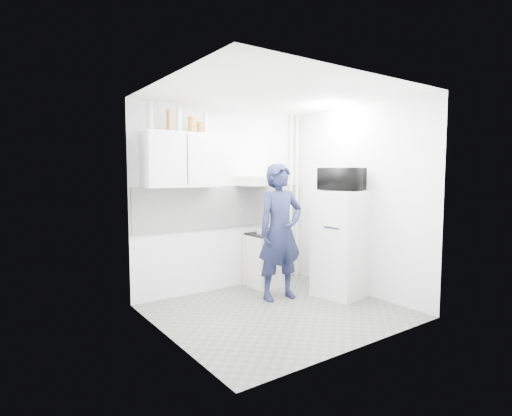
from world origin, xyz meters
TOP-DOWN VIEW (x-y plane):
  - floor at (0.00, 0.00)m, footprint 2.80×2.80m
  - ceiling at (0.00, 0.00)m, footprint 2.80×2.80m
  - wall_back at (0.00, 1.25)m, footprint 2.80×0.00m
  - wall_left at (-1.40, 0.00)m, footprint 0.00×2.60m
  - wall_right at (1.40, 0.00)m, footprint 0.00×2.60m
  - person at (0.34, 0.39)m, footprint 0.70×0.50m
  - stove at (0.54, 1.00)m, footprint 0.48×0.48m
  - fridge at (1.10, 0.02)m, footprint 0.69×0.69m
  - stove_top at (0.54, 1.00)m, footprint 0.46×0.46m
  - saucepan at (0.47, 0.98)m, footprint 0.17×0.17m
  - microwave at (1.10, 0.02)m, footprint 0.64×0.53m
  - bottle_a at (-1.16, 1.07)m, footprint 0.08×0.08m
  - bottle_c at (-0.91, 1.07)m, footprint 0.07×0.07m
  - bottle_d at (-0.78, 1.07)m, footprint 0.07×0.07m
  - canister_a at (-0.61, 1.07)m, footprint 0.09×0.09m
  - canister_b at (-0.48, 1.07)m, footprint 0.08×0.08m
  - bottle_e at (-0.40, 1.07)m, footprint 0.07×0.07m
  - upper_cabinet at (-0.75, 1.07)m, footprint 1.00×0.35m
  - range_hood at (0.45, 1.00)m, footprint 0.60×0.50m
  - backsplash at (0.00, 1.24)m, footprint 2.74×0.03m
  - pipe_a at (1.30, 1.17)m, footprint 0.05×0.05m
  - pipe_b at (1.18, 1.17)m, footprint 0.04×0.04m
  - ceiling_spot_fixture at (1.00, 0.20)m, footprint 0.10×0.10m

SIDE VIEW (x-z plane):
  - floor at x=0.00m, z-range 0.00..0.00m
  - stove at x=0.54m, z-range 0.00..0.76m
  - fridge at x=1.10m, z-range 0.00..1.44m
  - stove_top at x=0.54m, z-range 0.76..0.79m
  - saucepan at x=0.47m, z-range 0.79..0.88m
  - person at x=0.34m, z-range 0.00..1.81m
  - backsplash at x=0.00m, z-range 0.90..1.50m
  - wall_left at x=-1.40m, z-range 0.00..2.60m
  - wall_right at x=1.40m, z-range 0.00..2.60m
  - pipe_a at x=1.30m, z-range 0.00..2.60m
  - pipe_b at x=1.18m, z-range 0.00..2.60m
  - wall_back at x=0.00m, z-range -0.10..2.70m
  - range_hood at x=0.45m, z-range 1.50..1.64m
  - microwave at x=1.10m, z-range 1.44..1.75m
  - upper_cabinet at x=-0.75m, z-range 1.50..2.20m
  - canister_b at x=-0.48m, z-range 2.20..2.35m
  - canister_a at x=-0.61m, z-range 2.20..2.41m
  - bottle_c at x=-0.91m, z-range 2.20..2.47m
  - bottle_e at x=-0.40m, z-range 2.20..2.48m
  - bottle_d at x=-0.78m, z-range 2.20..2.51m
  - bottle_a at x=-1.16m, z-range 2.20..2.53m
  - ceiling_spot_fixture at x=1.00m, z-range 2.56..2.58m
  - ceiling at x=0.00m, z-range 2.60..2.60m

